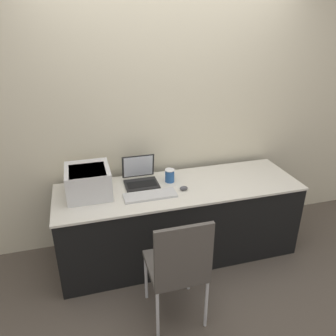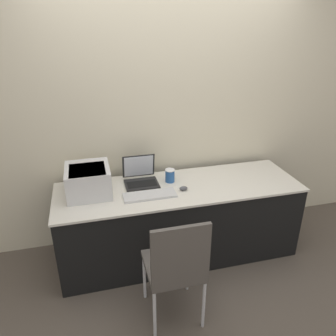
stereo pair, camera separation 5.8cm
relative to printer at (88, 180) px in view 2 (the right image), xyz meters
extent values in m
plane|color=brown|center=(0.80, -0.42, -0.87)|extent=(14.00, 14.00, 0.00)
cube|color=beige|center=(0.80, 0.37, 0.43)|extent=(8.00, 0.05, 2.60)
cube|color=black|center=(0.80, -0.07, -0.51)|extent=(2.20, 0.68, 0.71)
cube|color=silver|center=(0.80, -0.07, -0.14)|extent=(2.22, 0.70, 0.02)
cube|color=silver|center=(0.00, 0.00, -0.01)|extent=(0.37, 0.39, 0.25)
cube|color=#51565B|center=(0.00, -0.04, 0.09)|extent=(0.30, 0.30, 0.04)
cube|color=black|center=(0.47, 0.04, -0.12)|extent=(0.30, 0.23, 0.02)
cube|color=black|center=(0.47, 0.03, -0.11)|extent=(0.27, 0.13, 0.00)
cube|color=black|center=(0.47, 0.18, 0.00)|extent=(0.30, 0.05, 0.23)
cube|color=silver|center=(0.47, 0.17, 0.00)|extent=(0.27, 0.04, 0.21)
cube|color=silver|center=(0.50, -0.18, -0.12)|extent=(0.45, 0.16, 0.02)
cylinder|color=#285699|center=(0.74, 0.04, -0.07)|extent=(0.09, 0.09, 0.11)
cylinder|color=white|center=(0.74, 0.04, -0.01)|extent=(0.09, 0.09, 0.01)
ellipsoid|color=#4C4C51|center=(0.81, -0.16, -0.11)|extent=(0.07, 0.04, 0.04)
cube|color=#4C4742|center=(0.55, -0.77, -0.41)|extent=(0.40, 0.43, 0.04)
cube|color=#4C4742|center=(0.55, -0.97, -0.16)|extent=(0.40, 0.03, 0.46)
cylinder|color=silver|center=(0.36, -0.57, -0.65)|extent=(0.02, 0.02, 0.44)
cylinder|color=silver|center=(0.73, -0.57, -0.65)|extent=(0.02, 0.02, 0.44)
cylinder|color=silver|center=(0.36, -0.96, -0.65)|extent=(0.02, 0.02, 0.44)
cylinder|color=silver|center=(0.73, -0.96, -0.65)|extent=(0.02, 0.02, 0.44)
camera|label=1|loc=(-0.02, -2.59, 1.26)|focal=35.00mm
camera|label=2|loc=(0.04, -2.60, 1.26)|focal=35.00mm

